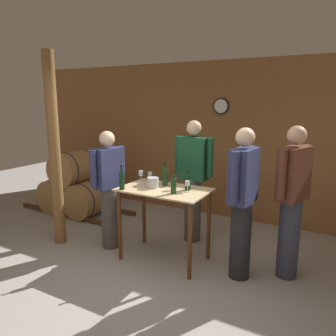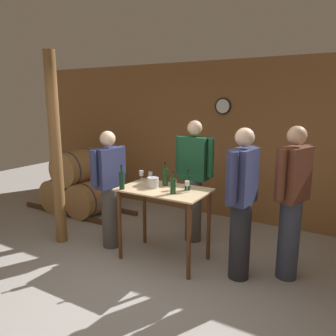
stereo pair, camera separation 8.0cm
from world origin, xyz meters
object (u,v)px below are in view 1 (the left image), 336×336
(wine_bottle_center, at_px, (174,185))
(person_visitor_with_scarf, at_px, (109,187))
(wooden_post, at_px, (54,151))
(wine_glass_far_side, at_px, (187,184))
(person_visitor_near_door, at_px, (292,200))
(wine_bottle_right, at_px, (188,182))
(wine_glass_near_right, at_px, (174,183))
(wine_glass_near_center, at_px, (150,175))
(person_host, at_px, (242,201))
(wine_bottle_left, at_px, (165,177))
(person_visitor_bearded, at_px, (193,179))
(wine_bottle_far_left, at_px, (122,180))
(wine_glass_near_left, at_px, (141,174))
(ice_bucket, at_px, (153,183))

(wine_bottle_center, height_order, person_visitor_with_scarf, person_visitor_with_scarf)
(wooden_post, bearing_deg, wine_glass_far_side, 8.99)
(person_visitor_near_door, bearing_deg, wine_bottle_right, -168.47)
(wine_glass_near_right, bearing_deg, wine_glass_near_center, 159.09)
(wooden_post, height_order, person_visitor_with_scarf, wooden_post)
(person_host, bearing_deg, person_visitor_with_scarf, -176.87)
(wine_bottle_left, distance_m, wine_glass_far_side, 0.41)
(wine_bottle_center, distance_m, wine_bottle_right, 0.24)
(person_visitor_bearded, bearing_deg, wine_bottle_center, -80.80)
(wine_bottle_far_left, xyz_separation_m, wine_glass_near_left, (-0.04, 0.49, -0.02))
(wooden_post, bearing_deg, wine_glass_near_left, 24.17)
(wine_glass_near_left, distance_m, person_visitor_near_door, 1.97)
(wine_bottle_center, xyz_separation_m, wine_glass_near_center, (-0.53, 0.32, -0.00))
(wine_glass_near_left, height_order, wine_glass_near_right, wine_glass_near_left)
(wooden_post, relative_size, person_visitor_with_scarf, 1.64)
(wine_glass_near_center, relative_size, person_visitor_bearded, 0.08)
(wine_bottle_far_left, height_order, person_visitor_with_scarf, person_visitor_with_scarf)
(wine_bottle_far_left, relative_size, wine_glass_near_right, 2.38)
(wine_glass_near_right, height_order, person_host, person_host)
(wine_bottle_left, distance_m, person_visitor_bearded, 0.60)
(wine_bottle_left, relative_size, person_host, 0.18)
(wine_glass_near_right, bearing_deg, wine_glass_near_left, 162.70)
(person_visitor_with_scarf, distance_m, person_visitor_bearded, 1.20)
(wooden_post, relative_size, wine_bottle_left, 8.63)
(wooden_post, relative_size, wine_bottle_center, 9.65)
(ice_bucket, bearing_deg, wine_bottle_far_left, -138.95)
(wine_bottle_center, distance_m, person_visitor_near_door, 1.36)
(person_host, bearing_deg, wine_glass_near_center, 174.04)
(wine_bottle_left, height_order, person_visitor_with_scarf, person_visitor_with_scarf)
(wine_bottle_far_left, relative_size, wine_glass_near_left, 2.18)
(wooden_post, relative_size, wine_glass_near_center, 18.64)
(wine_glass_near_center, bearing_deg, wine_bottle_left, -9.01)
(wine_bottle_center, bearing_deg, wine_glass_near_center, 148.75)
(wine_bottle_far_left, relative_size, person_host, 0.18)
(wine_glass_far_side, bearing_deg, wine_bottle_far_left, -158.97)
(wine_glass_near_left, xyz_separation_m, ice_bucket, (0.34, -0.23, -0.03))
(wine_bottle_center, distance_m, person_visitor_bearded, 0.88)
(wine_bottle_left, xyz_separation_m, wine_bottle_right, (0.35, -0.05, -0.02))
(wine_glass_near_right, distance_m, person_host, 0.86)
(ice_bucket, bearing_deg, person_visitor_with_scarf, -177.91)
(person_visitor_with_scarf, xyz_separation_m, person_visitor_near_door, (2.32, 0.39, 0.08))
(wooden_post, relative_size, wine_glass_far_side, 19.38)
(wooden_post, relative_size, wine_bottle_far_left, 8.73)
(wine_glass_near_center, height_order, person_visitor_near_door, person_visitor_near_door)
(wine_bottle_left, bearing_deg, wine_bottle_right, -8.38)
(wine_glass_near_center, distance_m, person_visitor_bearded, 0.67)
(wine_glass_near_left, height_order, person_host, person_host)
(wine_glass_far_side, distance_m, person_host, 0.68)
(wooden_post, xyz_separation_m, wine_glass_near_right, (1.73, 0.30, -0.30))
(ice_bucket, bearing_deg, wine_glass_near_center, 129.62)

